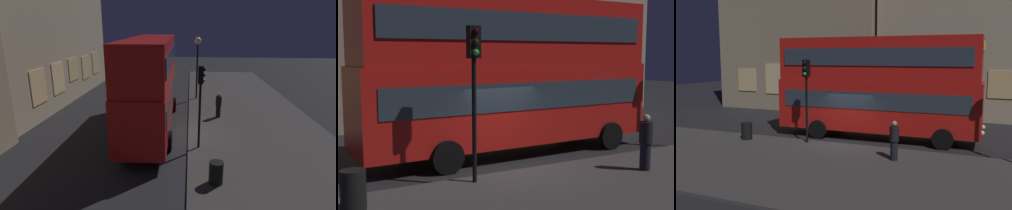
% 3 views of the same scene
% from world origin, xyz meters
% --- Properties ---
extents(ground_plane, '(80.00, 80.00, 0.00)m').
position_xyz_m(ground_plane, '(0.00, 0.00, 0.00)').
color(ground_plane, '#232326').
extents(double_decker_bus, '(10.97, 2.90, 5.45)m').
position_xyz_m(double_decker_bus, '(1.11, 1.84, 3.03)').
color(double_decker_bus, red).
rests_on(double_decker_bus, ground).
extents(traffic_light_near_kerb, '(0.33, 0.37, 4.17)m').
position_xyz_m(traffic_light_near_kerb, '(-1.68, -0.97, 3.11)').
color(traffic_light_near_kerb, black).
rests_on(traffic_light_near_kerb, sidewalk_slab).
extents(pedestrian, '(0.39, 0.39, 1.67)m').
position_xyz_m(pedestrian, '(3.25, -2.41, 0.97)').
color(pedestrian, black).
rests_on(pedestrian, sidewalk_slab).
extents(litter_bin, '(0.56, 0.56, 0.91)m').
position_xyz_m(litter_bin, '(-4.96, -1.55, 0.57)').
color(litter_bin, black).
rests_on(litter_bin, sidewalk_slab).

